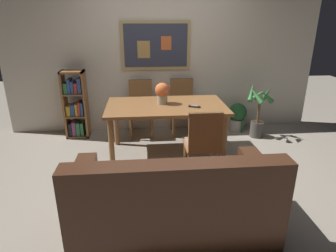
{
  "coord_description": "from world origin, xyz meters",
  "views": [
    {
      "loc": [
        -0.36,
        -3.3,
        1.88
      ],
      "look_at": [
        -0.06,
        -0.04,
        0.65
      ],
      "focal_mm": 31.2,
      "sensor_mm": 36.0,
      "label": 1
    }
  ],
  "objects_px": {
    "leather_couch": "(174,202)",
    "potted_ivy": "(237,116)",
    "dining_table": "(166,111)",
    "tv_remote": "(194,107)",
    "potted_palm": "(258,114)",
    "bookshelf": "(76,106)",
    "dining_chair_far_right": "(182,102)",
    "dining_chair_near_right": "(203,141)",
    "flower_vase": "(162,92)",
    "dining_chair_far_left": "(141,103)"
  },
  "relations": [
    {
      "from": "leather_couch",
      "to": "potted_ivy",
      "type": "xyz_separation_m",
      "value": [
        1.39,
        2.48,
        -0.05
      ]
    },
    {
      "from": "dining_table",
      "to": "tv_remote",
      "type": "height_order",
      "value": "tv_remote"
    },
    {
      "from": "dining_table",
      "to": "potted_palm",
      "type": "bearing_deg",
      "value": 17.84
    },
    {
      "from": "leather_couch",
      "to": "potted_palm",
      "type": "relative_size",
      "value": 2.03
    },
    {
      "from": "potted_palm",
      "to": "bookshelf",
      "type": "bearing_deg",
      "value": 174.09
    },
    {
      "from": "dining_chair_far_right",
      "to": "leather_couch",
      "type": "xyz_separation_m",
      "value": [
        -0.41,
        -2.48,
        -0.22
      ]
    },
    {
      "from": "bookshelf",
      "to": "potted_palm",
      "type": "xyz_separation_m",
      "value": [
        2.94,
        -0.3,
        -0.12
      ]
    },
    {
      "from": "dining_chair_near_right",
      "to": "dining_chair_far_right",
      "type": "bearing_deg",
      "value": 90.71
    },
    {
      "from": "bookshelf",
      "to": "flower_vase",
      "type": "distance_m",
      "value": 1.59
    },
    {
      "from": "flower_vase",
      "to": "dining_table",
      "type": "bearing_deg",
      "value": -55.71
    },
    {
      "from": "dining_chair_far_left",
      "to": "dining_chair_near_right",
      "type": "relative_size",
      "value": 1.0
    },
    {
      "from": "dining_table",
      "to": "leather_couch",
      "type": "relative_size",
      "value": 0.91
    },
    {
      "from": "dining_chair_near_right",
      "to": "tv_remote",
      "type": "bearing_deg",
      "value": 89.34
    },
    {
      "from": "potted_palm",
      "to": "tv_remote",
      "type": "distance_m",
      "value": 1.38
    },
    {
      "from": "dining_chair_far_right",
      "to": "dining_chair_near_right",
      "type": "distance_m",
      "value": 1.63
    },
    {
      "from": "leather_couch",
      "to": "bookshelf",
      "type": "relative_size",
      "value": 1.65
    },
    {
      "from": "dining_chair_near_right",
      "to": "potted_palm",
      "type": "bearing_deg",
      "value": 47.84
    },
    {
      "from": "dining_chair_far_left",
      "to": "potted_ivy",
      "type": "xyz_separation_m",
      "value": [
        1.67,
        0.02,
        -0.28
      ]
    },
    {
      "from": "dining_chair_far_right",
      "to": "bookshelf",
      "type": "height_order",
      "value": "bookshelf"
    },
    {
      "from": "potted_palm",
      "to": "flower_vase",
      "type": "xyz_separation_m",
      "value": [
        -1.58,
        -0.43,
        0.51
      ]
    },
    {
      "from": "dining_chair_near_right",
      "to": "bookshelf",
      "type": "relative_size",
      "value": 0.83
    },
    {
      "from": "dining_chair_far_right",
      "to": "dining_table",
      "type": "bearing_deg",
      "value": -112.26
    },
    {
      "from": "dining_chair_near_right",
      "to": "potted_ivy",
      "type": "bearing_deg",
      "value": 59.71
    },
    {
      "from": "flower_vase",
      "to": "potted_palm",
      "type": "bearing_deg",
      "value": 15.04
    },
    {
      "from": "dining_chair_far_right",
      "to": "dining_chair_near_right",
      "type": "relative_size",
      "value": 1.0
    },
    {
      "from": "bookshelf",
      "to": "tv_remote",
      "type": "distance_m",
      "value": 2.02
    },
    {
      "from": "dining_chair_far_left",
      "to": "dining_chair_far_right",
      "type": "relative_size",
      "value": 1.0
    },
    {
      "from": "dining_chair_near_right",
      "to": "flower_vase",
      "type": "xyz_separation_m",
      "value": [
        -0.41,
        0.88,
        0.37
      ]
    },
    {
      "from": "dining_chair_near_right",
      "to": "bookshelf",
      "type": "distance_m",
      "value": 2.39
    },
    {
      "from": "potted_palm",
      "to": "flower_vase",
      "type": "height_order",
      "value": "flower_vase"
    },
    {
      "from": "dining_chair_far_left",
      "to": "leather_couch",
      "type": "distance_m",
      "value": 2.48
    },
    {
      "from": "potted_ivy",
      "to": "flower_vase",
      "type": "relative_size",
      "value": 1.69
    },
    {
      "from": "leather_couch",
      "to": "bookshelf",
      "type": "distance_m",
      "value": 2.79
    },
    {
      "from": "dining_chair_far_right",
      "to": "potted_ivy",
      "type": "relative_size",
      "value": 1.83
    },
    {
      "from": "dining_table",
      "to": "tv_remote",
      "type": "relative_size",
      "value": 10.23
    },
    {
      "from": "dining_chair_near_right",
      "to": "dining_table",
      "type": "bearing_deg",
      "value": 114.01
    },
    {
      "from": "bookshelf",
      "to": "dining_chair_far_left",
      "type": "bearing_deg",
      "value": 0.32
    },
    {
      "from": "dining_chair_far_right",
      "to": "potted_ivy",
      "type": "distance_m",
      "value": 1.01
    },
    {
      "from": "dining_chair_far_right",
      "to": "leather_couch",
      "type": "distance_m",
      "value": 2.52
    },
    {
      "from": "bookshelf",
      "to": "dining_chair_far_right",
      "type": "bearing_deg",
      "value": 0.95
    },
    {
      "from": "dining_chair_far_right",
      "to": "leather_couch",
      "type": "relative_size",
      "value": 0.51
    },
    {
      "from": "leather_couch",
      "to": "bookshelf",
      "type": "height_order",
      "value": "bookshelf"
    },
    {
      "from": "dining_chair_near_right",
      "to": "potted_palm",
      "type": "distance_m",
      "value": 1.76
    },
    {
      "from": "dining_table",
      "to": "dining_chair_far_right",
      "type": "height_order",
      "value": "dining_chair_far_right"
    },
    {
      "from": "bookshelf",
      "to": "potted_palm",
      "type": "bearing_deg",
      "value": -5.91
    },
    {
      "from": "dining_chair_far_left",
      "to": "dining_chair_near_right",
      "type": "height_order",
      "value": "same"
    },
    {
      "from": "dining_chair_far_right",
      "to": "flower_vase",
      "type": "height_order",
      "value": "flower_vase"
    },
    {
      "from": "leather_couch",
      "to": "flower_vase",
      "type": "height_order",
      "value": "flower_vase"
    },
    {
      "from": "potted_palm",
      "to": "dining_chair_far_left",
      "type": "bearing_deg",
      "value": 170.68
    },
    {
      "from": "dining_chair_near_right",
      "to": "bookshelf",
      "type": "xyz_separation_m",
      "value": [
        -1.76,
        1.61,
        -0.02
      ]
    }
  ]
}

